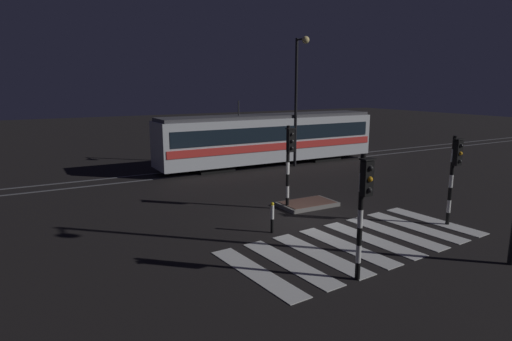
{
  "coord_description": "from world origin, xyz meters",
  "views": [
    {
      "loc": [
        -9.61,
        -12.96,
        5.13
      ],
      "look_at": [
        -0.39,
        3.34,
        1.4
      ],
      "focal_mm": 30.41,
      "sensor_mm": 36.0,
      "label": 1
    }
  ],
  "objects_px": {
    "traffic_light_kerb_mid_left": "(364,199)",
    "street_lamp_trackside_right": "(298,87)",
    "traffic_light_median_centre": "(289,155)",
    "tram": "(270,138)",
    "traffic_light_corner_near_right": "(454,167)",
    "bollard_island_edge": "(272,217)"
  },
  "relations": [
    {
      "from": "traffic_light_kerb_mid_left",
      "to": "street_lamp_trackside_right",
      "type": "bearing_deg",
      "value": 61.08
    },
    {
      "from": "traffic_light_kerb_mid_left",
      "to": "traffic_light_median_centre",
      "type": "bearing_deg",
      "value": 72.43
    },
    {
      "from": "street_lamp_trackside_right",
      "to": "tram",
      "type": "xyz_separation_m",
      "value": [
        -1.14,
        1.47,
        -3.21
      ]
    },
    {
      "from": "traffic_light_kerb_mid_left",
      "to": "traffic_light_median_centre",
      "type": "distance_m",
      "value": 6.81
    },
    {
      "from": "traffic_light_corner_near_right",
      "to": "bollard_island_edge",
      "type": "xyz_separation_m",
      "value": [
        -6.14,
        2.55,
        -1.64
      ]
    },
    {
      "from": "traffic_light_median_centre",
      "to": "tram",
      "type": "relative_size",
      "value": 0.23
    },
    {
      "from": "street_lamp_trackside_right",
      "to": "traffic_light_corner_near_right",
      "type": "bearing_deg",
      "value": -98.08
    },
    {
      "from": "traffic_light_median_centre",
      "to": "street_lamp_trackside_right",
      "type": "height_order",
      "value": "street_lamp_trackside_right"
    },
    {
      "from": "traffic_light_median_centre",
      "to": "traffic_light_corner_near_right",
      "type": "height_order",
      "value": "traffic_light_median_centre"
    },
    {
      "from": "bollard_island_edge",
      "to": "tram",
      "type": "bearing_deg",
      "value": 59.18
    },
    {
      "from": "bollard_island_edge",
      "to": "street_lamp_trackside_right",
      "type": "bearing_deg",
      "value": 51.3
    },
    {
      "from": "bollard_island_edge",
      "to": "traffic_light_corner_near_right",
      "type": "bearing_deg",
      "value": -22.54
    },
    {
      "from": "traffic_light_corner_near_right",
      "to": "street_lamp_trackside_right",
      "type": "bearing_deg",
      "value": 81.92
    },
    {
      "from": "traffic_light_corner_near_right",
      "to": "bollard_island_edge",
      "type": "relative_size",
      "value": 3.0
    },
    {
      "from": "traffic_light_corner_near_right",
      "to": "tram",
      "type": "height_order",
      "value": "tram"
    },
    {
      "from": "street_lamp_trackside_right",
      "to": "traffic_light_median_centre",
      "type": "bearing_deg",
      "value": -126.85
    },
    {
      "from": "bollard_island_edge",
      "to": "traffic_light_kerb_mid_left",
      "type": "bearing_deg",
      "value": -89.67
    },
    {
      "from": "traffic_light_corner_near_right",
      "to": "street_lamp_trackside_right",
      "type": "xyz_separation_m",
      "value": [
        1.76,
        12.41,
        2.76
      ]
    },
    {
      "from": "traffic_light_kerb_mid_left",
      "to": "street_lamp_trackside_right",
      "type": "relative_size",
      "value": 0.43
    },
    {
      "from": "traffic_light_corner_near_right",
      "to": "bollard_island_edge",
      "type": "distance_m",
      "value": 6.85
    },
    {
      "from": "street_lamp_trackside_right",
      "to": "tram",
      "type": "relative_size",
      "value": 0.53
    },
    {
      "from": "traffic_light_median_centre",
      "to": "bollard_island_edge",
      "type": "distance_m",
      "value": 3.43
    }
  ]
}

